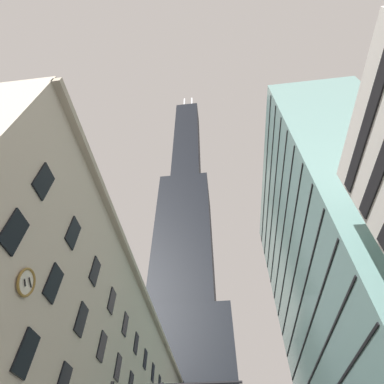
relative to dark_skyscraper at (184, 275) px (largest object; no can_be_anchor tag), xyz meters
The scene contains 2 objects.
dark_skyscraper is the anchor object (origin of this frame).
glass_office_midrise 62.13m from the dark_skyscraper, 54.46° to the right, with size 15.34×40.77×55.29m.
Camera 1 is at (-0.23, -12.91, 1.93)m, focal length 27.99 mm.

